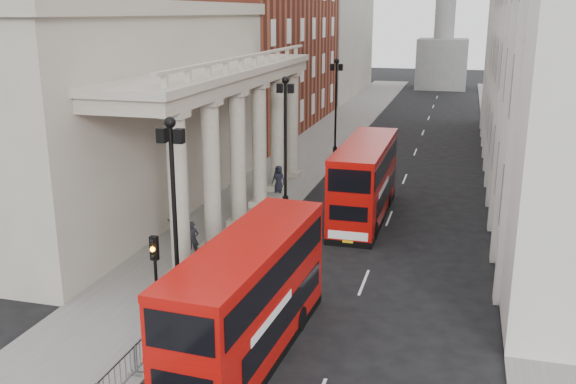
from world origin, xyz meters
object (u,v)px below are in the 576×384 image
(lamp_post_mid, at_px, (285,134))
(bus_far, at_px, (365,179))
(pedestrian_c, at_px, (279,179))
(lamp_post_south, at_px, (174,207))
(pedestrian_a, at_px, (193,239))
(lamp_post_north, at_px, (336,101))
(bus_near, at_px, (249,296))
(pedestrian_b, at_px, (174,221))
(traffic_light, at_px, (155,270))

(lamp_post_mid, distance_m, bus_far, 5.63)
(lamp_post_mid, distance_m, pedestrian_c, 5.40)
(lamp_post_south, xyz_separation_m, pedestrian_a, (-2.36, 6.80, -3.90))
(lamp_post_south, xyz_separation_m, pedestrian_c, (-1.46, 19.50, -3.85))
(lamp_post_north, bearing_deg, bus_near, -83.92)
(bus_near, relative_size, bus_far, 0.97)
(pedestrian_a, bearing_deg, bus_near, -76.71)
(pedestrian_b, bearing_deg, traffic_light, 100.87)
(bus_near, distance_m, pedestrian_c, 21.81)
(bus_far, relative_size, pedestrian_c, 5.75)
(lamp_post_north, distance_m, traffic_light, 34.07)
(lamp_post_south, xyz_separation_m, lamp_post_north, (0.00, 32.00, 0.00))
(pedestrian_b, bearing_deg, lamp_post_north, -112.83)
(bus_near, distance_m, pedestrian_a, 10.44)
(lamp_post_mid, bearing_deg, pedestrian_c, 112.72)
(traffic_light, xyz_separation_m, pedestrian_c, (-1.56, 21.52, -2.04))
(bus_near, height_order, pedestrian_c, bus_near)
(lamp_post_mid, relative_size, pedestrian_c, 4.41)
(bus_far, bearing_deg, bus_near, -94.65)
(traffic_light, relative_size, bus_near, 0.41)
(bus_near, xyz_separation_m, bus_far, (1.47, 17.43, 0.09))
(pedestrian_b, bearing_deg, lamp_post_south, 104.59)
(bus_near, relative_size, pedestrian_c, 5.60)
(bus_near, height_order, pedestrian_b, bus_near)
(lamp_post_north, distance_m, bus_near, 33.97)
(lamp_post_south, relative_size, lamp_post_mid, 1.00)
(bus_near, height_order, bus_far, bus_far)
(lamp_post_south, bearing_deg, pedestrian_b, 116.04)
(lamp_post_mid, relative_size, pedestrian_a, 4.64)
(pedestrian_a, relative_size, pedestrian_c, 0.95)
(lamp_post_mid, xyz_separation_m, pedestrian_b, (-4.56, -6.67, -3.95))
(bus_near, relative_size, pedestrian_a, 5.90)
(bus_far, bearing_deg, pedestrian_c, 150.26)
(pedestrian_a, bearing_deg, lamp_post_north, 62.86)
(traffic_light, bearing_deg, pedestrian_b, 112.32)
(pedestrian_b, bearing_deg, pedestrian_a, 119.46)
(lamp_post_north, height_order, pedestrian_a, lamp_post_north)
(lamp_post_south, relative_size, pedestrian_b, 4.96)
(lamp_post_north, bearing_deg, bus_far, -72.72)
(lamp_post_north, bearing_deg, traffic_light, -89.83)
(bus_far, distance_m, pedestrian_a, 11.71)
(lamp_post_north, xyz_separation_m, pedestrian_a, (-2.36, -25.20, -3.90))
(lamp_post_south, height_order, traffic_light, lamp_post_south)
(lamp_post_mid, height_order, bus_far, lamp_post_mid)
(bus_near, xyz_separation_m, pedestrian_a, (-5.95, 8.48, -1.34))
(bus_far, bearing_deg, lamp_post_mid, 177.31)
(pedestrian_b, bearing_deg, lamp_post_mid, -135.83)
(lamp_post_mid, height_order, pedestrian_b, lamp_post_mid)
(lamp_post_north, relative_size, pedestrian_a, 4.64)
(lamp_post_north, height_order, bus_near, lamp_post_north)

